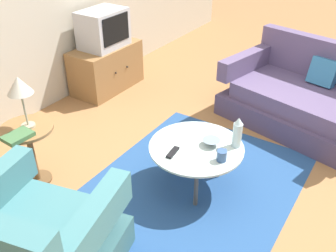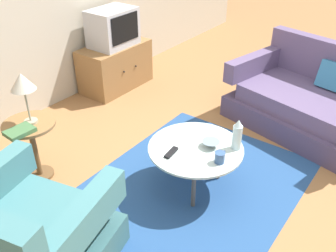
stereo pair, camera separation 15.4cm
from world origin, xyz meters
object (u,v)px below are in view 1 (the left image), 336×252
at_px(television, 103,29).
at_px(vase, 237,133).
at_px(armchair, 34,246).
at_px(side_table, 30,144).
at_px(tv_stand, 107,68).
at_px(coffee_table, 196,149).
at_px(tv_remote_dark, 173,152).
at_px(couch, 302,99).
at_px(mug, 222,155).
at_px(bowl, 211,142).
at_px(book, 18,136).
at_px(table_lamp, 19,87).

xyz_separation_m(television, vase, (-0.89, -2.19, -0.25)).
relative_size(armchair, side_table, 1.94).
xyz_separation_m(tv_stand, vase, (-0.89, -2.20, 0.26)).
height_order(armchair, vase, armchair).
bearing_deg(vase, television, 67.79).
relative_size(armchair, coffee_table, 1.38).
distance_m(armchair, coffee_table, 1.43).
xyz_separation_m(coffee_table, tv_remote_dark, (-0.19, 0.11, 0.04)).
distance_m(couch, mug, 1.66).
relative_size(armchair, vase, 4.03).
distance_m(couch, television, 2.47).
distance_m(side_table, bowl, 1.53).
height_order(coffee_table, book, book).
height_order(side_table, table_lamp, table_lamp).
bearing_deg(vase, armchair, 156.71).
bearing_deg(tv_remote_dark, side_table, -71.07).
relative_size(couch, vase, 6.45).
bearing_deg(tv_remote_dark, mug, 103.53).
bearing_deg(tv_stand, vase, -112.16).
bearing_deg(table_lamp, bowl, -59.16).
height_order(armchair, tv_stand, armchair).
relative_size(armchair, couch, 0.63).
distance_m(tv_stand, table_lamp, 2.01).
xyz_separation_m(mug, bowl, (0.14, 0.16, -0.02)).
bearing_deg(tv_stand, mug, -117.48).
bearing_deg(table_lamp, tv_stand, 22.34).
relative_size(bowl, book, 0.66).
relative_size(tv_stand, television, 1.64).
relative_size(side_table, bowl, 3.78).
bearing_deg(couch, coffee_table, 87.31).
height_order(coffee_table, side_table, side_table).
xyz_separation_m(armchair, tv_remote_dark, (1.17, -0.28, 0.12)).
xyz_separation_m(table_lamp, mug, (0.63, -1.46, -0.46)).
bearing_deg(side_table, vase, -58.89).
distance_m(armchair, vase, 1.70).
distance_m(television, mug, 2.48).
bearing_deg(vase, tv_stand, 67.84).
bearing_deg(table_lamp, coffee_table, -59.99).
bearing_deg(bowl, tv_stand, 63.77).
relative_size(vase, bowl, 1.81).
distance_m(television, table_lamp, 1.91).
xyz_separation_m(television, bowl, (-1.00, -2.01, -0.36)).
distance_m(table_lamp, tv_remote_dark, 1.30).
xyz_separation_m(tv_stand, mug, (-1.14, -2.18, 0.18)).
xyz_separation_m(tv_stand, bowl, (-1.00, -2.02, 0.16)).
bearing_deg(book, table_lamp, 27.84).
relative_size(coffee_table, tv_remote_dark, 4.93).
bearing_deg(mug, couch, -6.51).
xyz_separation_m(armchair, side_table, (0.65, 0.81, 0.10)).
distance_m(vase, mug, 0.26).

